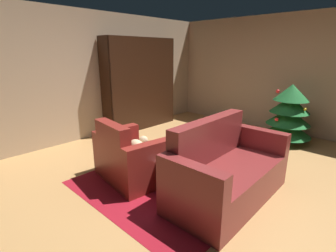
# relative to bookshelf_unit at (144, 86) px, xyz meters

# --- Properties ---
(ground_plane) EXTENTS (7.69, 7.69, 0.00)m
(ground_plane) POSITION_rel_bookshelf_unit_xyz_m (2.50, -1.26, -1.00)
(ground_plane) COLOR #B3814A
(wall_back) EXTENTS (5.59, 0.06, 2.57)m
(wall_back) POSITION_rel_bookshelf_unit_xyz_m (2.50, 1.97, 0.29)
(wall_back) COLOR tan
(wall_back) RESTS_ON ground
(wall_left) EXTENTS (0.06, 6.52, 2.57)m
(wall_left) POSITION_rel_bookshelf_unit_xyz_m (-0.27, -1.26, 0.29)
(wall_left) COLOR tan
(wall_left) RESTS_ON ground
(area_rug) EXTENTS (2.23, 2.05, 0.01)m
(area_rug) POSITION_rel_bookshelf_unit_xyz_m (2.38, -1.65, -1.00)
(area_rug) COLOR maroon
(area_rug) RESTS_ON ground
(bookshelf_unit) EXTENTS (0.39, 1.88, 2.08)m
(bookshelf_unit) POSITION_rel_bookshelf_unit_xyz_m (0.00, 0.00, 0.00)
(bookshelf_unit) COLOR black
(bookshelf_unit) RESTS_ON ground
(armchair_red) EXTENTS (1.11, 0.84, 0.88)m
(armchair_red) POSITION_rel_bookshelf_unit_xyz_m (1.88, -1.93, -0.69)
(armchair_red) COLOR maroon
(armchair_red) RESTS_ON ground
(couch_red) EXTENTS (0.85, 1.74, 0.97)m
(couch_red) POSITION_rel_bookshelf_unit_xyz_m (3.11, -1.39, -0.67)
(couch_red) COLOR maroon
(couch_red) RESTS_ON ground
(coffee_table) EXTENTS (0.73, 0.73, 0.41)m
(coffee_table) POSITION_rel_bookshelf_unit_xyz_m (2.53, -1.57, -0.62)
(coffee_table) COLOR black
(coffee_table) RESTS_ON ground
(book_stack_on_table) EXTENTS (0.24, 0.18, 0.13)m
(book_stack_on_table) POSITION_rel_bookshelf_unit_xyz_m (2.48, -1.60, -0.52)
(book_stack_on_table) COLOR gray
(book_stack_on_table) RESTS_ON coffee_table
(bottle_on_table) EXTENTS (0.06, 0.06, 0.32)m
(bottle_on_table) POSITION_rel_bookshelf_unit_xyz_m (2.57, -1.77, -0.46)
(bottle_on_table) COLOR #572811
(bottle_on_table) RESTS_ON coffee_table
(decorated_tree) EXTENTS (0.92, 0.92, 1.17)m
(decorated_tree) POSITION_rel_bookshelf_unit_xyz_m (2.93, 1.23, -0.41)
(decorated_tree) COLOR brown
(decorated_tree) RESTS_ON ground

